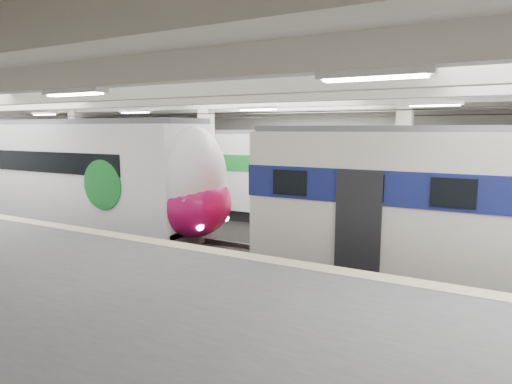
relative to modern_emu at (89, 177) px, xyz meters
The scene contains 4 objects.
station_hall 7.03m from the modern_emu, 14.46° to the right, with size 36.00×24.00×5.75m.
modern_emu is the anchor object (origin of this frame).
older_rer 14.58m from the modern_emu, ahead, with size 12.91×2.85×4.28m.
far_train 6.17m from the modern_emu, 63.14° to the left, with size 12.86×3.01×4.13m.
Camera 1 is at (7.40, -12.08, 4.21)m, focal length 30.00 mm.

